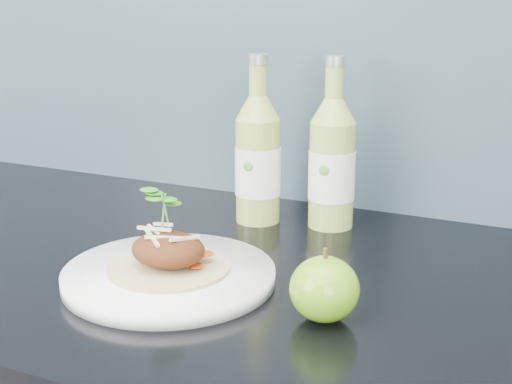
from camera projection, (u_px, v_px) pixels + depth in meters
dinner_plate at (169, 276)px, 0.80m from camera, size 0.32×0.32×0.02m
pork_taco at (168, 246)px, 0.79m from camera, size 0.14×0.14×0.09m
green_apple at (324, 289)px, 0.70m from camera, size 0.07×0.07×0.08m
cider_bottle_left at (258, 160)px, 0.99m from camera, size 0.07×0.07×0.23m
cider_bottle_right at (332, 164)px, 0.97m from camera, size 0.08×0.08×0.23m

